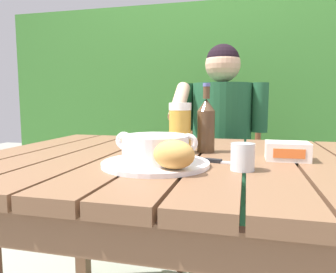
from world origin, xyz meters
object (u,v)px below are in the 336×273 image
at_px(soup_bowl, 156,148).
at_px(bread_roll, 174,154).
at_px(chair_near_diner, 223,176).
at_px(beer_glass, 180,128).
at_px(person_eating, 220,141).
at_px(beer_bottle, 206,124).
at_px(serving_plate, 156,164).
at_px(butter_tub, 287,151).
at_px(water_glass_small, 243,157).
at_px(table_knife, 220,162).

bearing_deg(soup_bowl, bread_roll, -49.40).
relative_size(chair_near_diner, beer_glass, 5.95).
relative_size(person_eating, beer_bottle, 5.28).
xyz_separation_m(serving_plate, bread_roll, (0.07, -0.08, 0.04)).
height_order(person_eating, butter_tub, person_eating).
distance_m(serving_plate, beer_glass, 0.24).
relative_size(person_eating, butter_tub, 10.03).
bearing_deg(water_glass_small, table_knife, 126.85).
bearing_deg(table_knife, water_glass_small, -53.15).
relative_size(person_eating, table_knife, 8.82).
bearing_deg(beer_bottle, person_eating, 90.00).
bearing_deg(table_knife, butter_tub, 26.38).
height_order(soup_bowl, water_glass_small, soup_bowl).
bearing_deg(person_eating, bread_roll, -92.06).
relative_size(chair_near_diner, serving_plate, 3.41).
bearing_deg(butter_tub, serving_plate, -154.11).
bearing_deg(beer_glass, serving_plate, -95.46).
bearing_deg(bread_roll, serving_plate, 130.60).
distance_m(butter_tub, table_knife, 0.21).
bearing_deg(table_knife, serving_plate, -154.66).
height_order(person_eating, soup_bowl, person_eating).
xyz_separation_m(serving_plate, water_glass_small, (0.23, -0.00, 0.03)).
height_order(bread_roll, butter_tub, bread_roll).
bearing_deg(beer_bottle, soup_bowl, -111.76).
bearing_deg(chair_near_diner, table_knife, -86.49).
height_order(beer_glass, butter_tub, beer_glass).
height_order(beer_bottle, table_knife, beer_bottle).
bearing_deg(bread_roll, beer_bottle, 84.17).
xyz_separation_m(water_glass_small, butter_tub, (0.13, 0.18, -0.01)).
relative_size(serving_plate, soup_bowl, 1.27).
relative_size(chair_near_diner, butter_tub, 8.12).
distance_m(chair_near_diner, serving_plate, 1.14).
xyz_separation_m(soup_bowl, beer_glass, (0.02, 0.23, 0.04)).
xyz_separation_m(bread_roll, beer_bottle, (0.04, 0.34, 0.05)).
bearing_deg(soup_bowl, butter_tub, 25.89).
height_order(beer_glass, beer_bottle, beer_bottle).
bearing_deg(beer_glass, table_knife, -44.68).
bearing_deg(serving_plate, bread_roll, -49.40).
bearing_deg(chair_near_diner, beer_bottle, -90.19).
bearing_deg(chair_near_diner, butter_tub, -74.70).
bearing_deg(beer_bottle, table_knife, -70.26).
bearing_deg(butter_tub, person_eating, 109.46).
bearing_deg(bread_roll, table_knife, 58.17).
bearing_deg(water_glass_small, beer_bottle, 115.68).
height_order(bread_roll, beer_glass, beer_glass).
height_order(chair_near_diner, soup_bowl, chair_near_diner).
distance_m(beer_bottle, butter_tub, 0.28).
distance_m(bread_roll, beer_glass, 0.32).
relative_size(water_glass_small, table_knife, 0.50).
distance_m(chair_near_diner, soup_bowl, 1.16).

